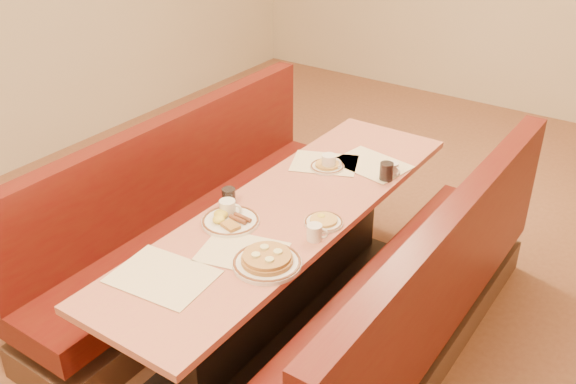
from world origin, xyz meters
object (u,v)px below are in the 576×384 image
Objects in this scene: diner_table at (290,264)px; coffee_mug_c at (393,169)px; pancake_plate at (267,261)px; booth_right at (409,314)px; soda_tumbler_mid at (386,172)px; coffee_mug_b at (228,208)px; booth_left at (193,227)px; coffee_mug_d at (329,162)px; eggs_plate at (230,220)px; soda_tumbler_near at (229,197)px; coffee_mug_a at (315,232)px.

diner_table is 24.88× the size of coffee_mug_c.
diner_table is 0.67m from pancake_plate.
booth_right reaches higher than soda_tumbler_mid.
coffee_mug_b is 1.03m from coffee_mug_c.
booth_left is 20.59× the size of coffee_mug_d.
soda_tumbler_mid is at bearing 36.11° from coffee_mug_b.
soda_tumbler_mid reaches higher than eggs_plate.
coffee_mug_c is at bearing 55.29° from soda_tumbler_near.
coffee_mug_b reaches higher than eggs_plate.
coffee_mug_c is at bearing 86.53° from pancake_plate.
diner_table is 25.00× the size of soda_tumbler_near.
diner_table is 0.66m from coffee_mug_d.
coffee_mug_b is at bearing -128.96° from diner_table.
booth_left is 1.15m from pancake_plate.
booth_left is 24.88× the size of coffee_mug_c.
eggs_plate is 1.05m from coffee_mug_c.
coffee_mug_d is (0.15, 0.76, 0.00)m from coffee_mug_b.
soda_tumbler_near reaches higher than coffee_mug_b.
eggs_plate is 0.46m from coffee_mug_a.
coffee_mug_d is at bearing -136.95° from coffee_mug_c.
booth_left reaches higher than pancake_plate.
pancake_plate is 1.07m from soda_tumbler_mid.
booth_left is at bearing 130.26° from coffee_mug_b.
coffee_mug_d reaches higher than coffee_mug_c.
coffee_mug_b is at bearing 150.69° from pancake_plate.
diner_table is 0.73m from booth_left.
diner_table is at bearing 62.54° from eggs_plate.
coffee_mug_b is 0.77m from coffee_mug_d.
soda_tumbler_mid is (0.49, 0.83, 0.01)m from coffee_mug_b.
coffee_mug_c is (0.07, 1.14, 0.02)m from pancake_plate.
coffee_mug_c is (0.00, 0.83, -0.00)m from coffee_mug_a.
coffee_mug_a is at bearing -2.09° from soda_tumbler_near.
soda_tumbler_mid reaches higher than coffee_mug_d.
soda_tumbler_mid reaches higher than diner_table.
coffee_mug_d is at bearing 82.73° from eggs_plate.
coffee_mug_c is (0.28, 0.64, 0.42)m from diner_table.
coffee_mug_a is 1.06× the size of soda_tumbler_near.
booth_right is at bearing 43.85° from pancake_plate.
booth_left and booth_right have the same top height.
eggs_plate is 0.19m from soda_tumbler_near.
booth_left is 25.00× the size of soda_tumbler_near.
coffee_mug_b is (-0.94, -0.26, 0.44)m from booth_right.
pancake_plate is at bearing -73.51° from coffee_mug_c.
booth_right is at bearing 0.00° from booth_left.
booth_left is at bearing 151.43° from eggs_plate.
soda_tumbler_near is (-0.56, 0.02, 0.01)m from coffee_mug_a.
booth_left is 23.65× the size of coffee_mug_a.
coffee_mug_a is (0.44, 0.12, 0.02)m from eggs_plate.
booth_right reaches higher than coffee_mug_a.
booth_left reaches higher than coffee_mug_d.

